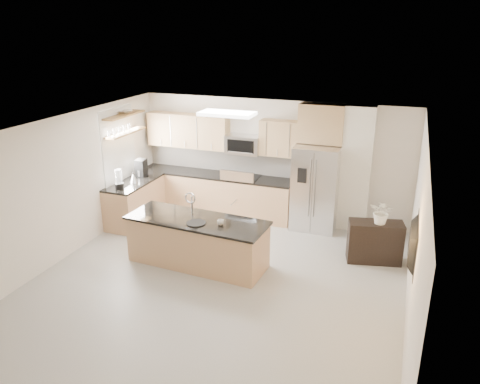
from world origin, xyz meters
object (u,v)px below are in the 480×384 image
at_px(range, 241,196).
at_px(platter, 196,223).
at_px(island, 198,241).
at_px(kettle, 133,178).
at_px(television, 409,243).
at_px(cup, 220,222).
at_px(refrigerator, 316,188).
at_px(flower_vase, 383,206).
at_px(microwave, 243,144).
at_px(credenza, 375,242).
at_px(blender, 119,181).
at_px(bowl, 125,111).
at_px(coffee_maker, 141,168).

distance_m(range, platter, 2.57).
xyz_separation_m(island, kettle, (-2.05, 1.22, 0.58)).
bearing_deg(television, cup, 77.28).
bearing_deg(refrigerator, platter, -122.24).
relative_size(refrigerator, flower_vase, 2.66).
distance_m(microwave, credenza, 3.49).
bearing_deg(blender, range, 37.26).
bearing_deg(bowl, range, 21.97).
distance_m(platter, flower_vase, 3.27).
bearing_deg(television, platter, 80.27).
xyz_separation_m(bowl, flower_vase, (5.31, -0.29, -1.28)).
bearing_deg(island, flower_vase, 24.50).
height_order(range, cup, range).
bearing_deg(cup, television, -12.72).
distance_m(range, coffee_maker, 2.30).
bearing_deg(blender, platter, -23.83).
relative_size(platter, kettle, 1.47).
relative_size(cup, bowl, 0.31).
bearing_deg(bowl, credenza, -2.89).
height_order(blender, television, television).
distance_m(microwave, bowl, 2.59).
height_order(kettle, coffee_maker, coffee_maker).
bearing_deg(television, coffee_maker, 66.67).
relative_size(range, flower_vase, 1.70).
xyz_separation_m(credenza, flower_vase, (0.07, -0.03, 0.72)).
distance_m(cup, platter, 0.43).
bearing_deg(cup, refrigerator, 64.30).
bearing_deg(platter, television, -9.73).
bearing_deg(cup, island, 170.00).
relative_size(microwave, blender, 1.85).
distance_m(range, blender, 2.68).
height_order(kettle, flower_vase, flower_vase).
height_order(range, kettle, kettle).
height_order(platter, coffee_maker, coffee_maker).
bearing_deg(island, platter, -65.09).
height_order(cup, platter, cup).
bearing_deg(bowl, cup, -29.12).
xyz_separation_m(range, bowl, (-2.25, -0.91, 1.91)).
relative_size(coffee_maker, television, 0.36).
bearing_deg(television, microwave, 47.25).
bearing_deg(cup, platter, -167.57).
bearing_deg(television, kettle, 70.25).
height_order(island, kettle, island).
height_order(credenza, platter, platter).
xyz_separation_m(microwave, coffee_maker, (-2.09, -0.83, -0.53)).
relative_size(refrigerator, cup, 15.35).
distance_m(range, flower_vase, 3.35).
height_order(microwave, credenza, microwave).
xyz_separation_m(island, cup, (0.48, -0.09, 0.48)).
height_order(credenza, flower_vase, flower_vase).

